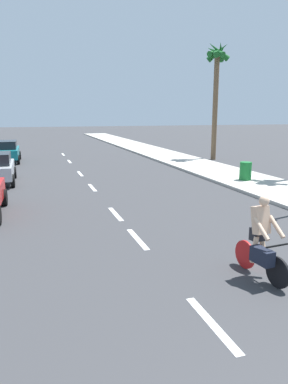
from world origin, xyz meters
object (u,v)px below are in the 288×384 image
object	(u,v)px
parked_car_teal	(5,151)
palm_tree_far	(217,71)
trash_bin_far	(245,171)
cyclist	(261,242)

from	to	relation	value
parked_car_teal	palm_tree_far	world-z (taller)	palm_tree_far
parked_car_teal	palm_tree_far	distance (m)	16.53
palm_tree_far	trash_bin_far	bearing A→B (deg)	-108.20
parked_car_teal	trash_bin_far	bearing A→B (deg)	-44.24
cyclist	palm_tree_far	xyz separation A→B (m)	(8.94, 18.90, 5.75)
parked_car_teal	trash_bin_far	distance (m)	17.23
cyclist	palm_tree_far	bearing A→B (deg)	-120.55
palm_tree_far	trash_bin_far	world-z (taller)	palm_tree_far
cyclist	trash_bin_far	size ratio (longest dim) A/B	1.97
parked_car_teal	palm_tree_far	xyz separation A→B (m)	(15.19, -3.08, 5.74)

